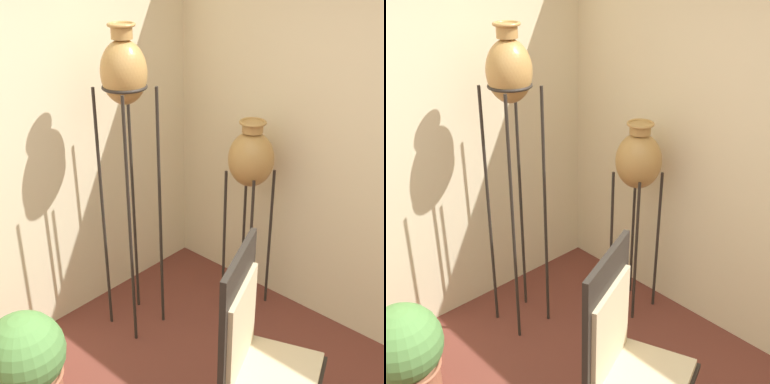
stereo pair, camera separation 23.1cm
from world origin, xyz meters
TOP-DOWN VIEW (x-y plane):
  - vase_stand_tall at (0.81, 1.33)m, footprint 0.28×0.28m
  - vase_stand_medium at (1.50, 0.91)m, footprint 0.31×0.31m
  - chair at (0.52, 0.10)m, footprint 0.64×0.60m
  - potted_plant at (-0.13, 1.19)m, footprint 0.46×0.46m

SIDE VIEW (x-z plane):
  - potted_plant at x=-0.13m, z-range 0.02..0.67m
  - chair at x=0.52m, z-range 0.06..1.25m
  - vase_stand_medium at x=1.50m, z-range 0.43..1.84m
  - vase_stand_tall at x=0.81m, z-range 0.68..2.74m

